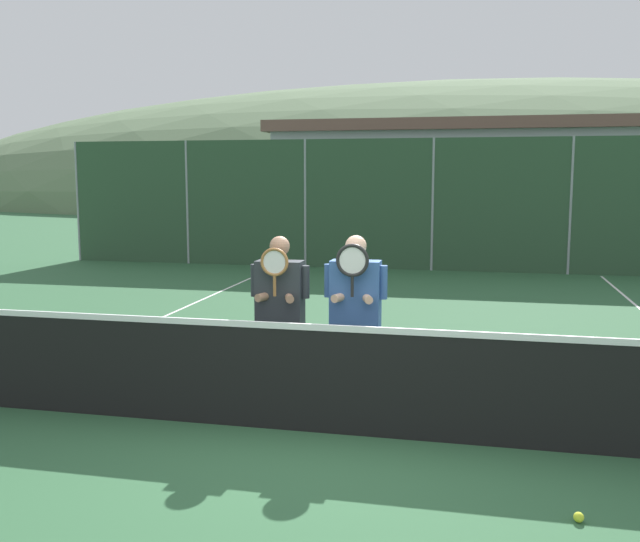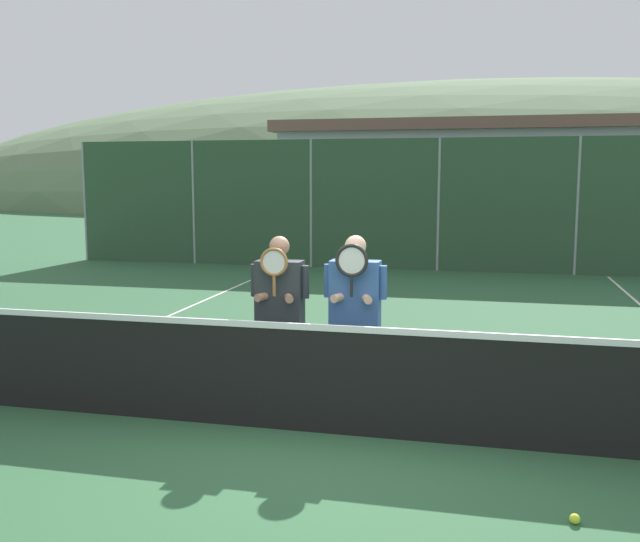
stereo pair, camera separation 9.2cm
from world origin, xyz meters
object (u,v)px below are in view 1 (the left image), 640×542
Objects in this scene: player_center_left at (355,308)px; car_left_of_center at (418,226)px; car_far_left at (245,222)px; car_center at (610,226)px; tennis_ball_on_court at (579,517)px; player_leftmost at (280,308)px.

car_left_of_center is (-0.52, 13.06, -0.14)m from player_center_left.
car_far_left reaches higher than car_left_of_center.
player_center_left reaches higher than car_left_of_center.
car_far_left is 1.00× the size of car_center.
car_far_left is 16.77m from tennis_ball_on_court.
car_center is at bearing 71.50° from player_center_left.
car_center is at bearing 4.05° from car_left_of_center.
tennis_ball_on_court is (7.35, -15.05, -0.88)m from car_far_left.
player_leftmost is 14.08m from car_far_left.
player_center_left is 25.02× the size of tennis_ball_on_court.
car_left_of_center is at bearing -1.30° from car_far_left.
car_far_left is 10.02m from car_center.
player_leftmost is 0.41× the size of car_left_of_center.
car_far_left is 60.92× the size of tennis_ball_on_court.
player_leftmost is 0.73m from player_center_left.
car_far_left reaches higher than player_leftmost.
player_leftmost is 0.99× the size of player_center_left.
car_left_of_center is at bearing -175.95° from car_center.
car_far_left is at bearing 178.70° from car_left_of_center.
car_left_of_center is 0.98× the size of car_center.
player_leftmost reaches higher than tennis_ball_on_court.
tennis_ball_on_court is at bearing -99.91° from car_center.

